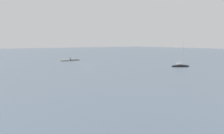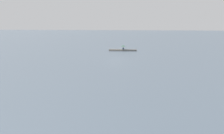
% 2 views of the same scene
% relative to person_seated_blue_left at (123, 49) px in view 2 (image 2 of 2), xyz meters
% --- Properties ---
extents(ground_plane, '(500.00, 500.00, 0.00)m').
position_rel_person_seated_blue_left_xyz_m(ground_plane, '(0.13, 20.60, -0.81)').
color(ground_plane, slate).
extents(seawall_pier, '(9.19, 1.59, 0.56)m').
position_rel_person_seated_blue_left_xyz_m(seawall_pier, '(0.13, -0.21, -0.53)').
color(seawall_pier, slate).
rests_on(seawall_pier, ground_plane).
extents(person_seated_blue_left, '(0.43, 0.63, 0.73)m').
position_rel_person_seated_blue_left_xyz_m(person_seated_blue_left, '(0.00, 0.00, 0.00)').
color(person_seated_blue_left, '#1E2333').
rests_on(person_seated_blue_left, seawall_pier).
extents(umbrella_open_green, '(1.35, 1.35, 1.29)m').
position_rel_person_seated_blue_left_xyz_m(umbrella_open_green, '(-0.01, -0.21, 0.86)').
color(umbrella_open_green, black).
rests_on(umbrella_open_green, seawall_pier).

